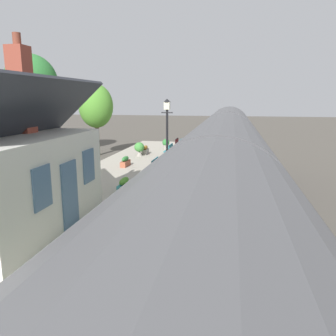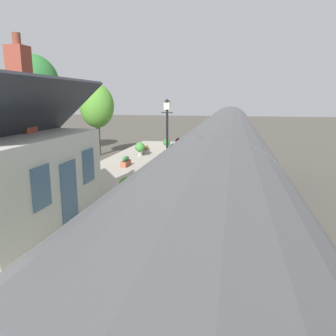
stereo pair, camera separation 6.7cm
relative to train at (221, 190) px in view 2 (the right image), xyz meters
The scene contains 20 objects.
ground_plane 4.81m from the train, 12.13° to the left, with size 160.00×160.00×0.00m, color #4C473F.
platform 6.69m from the train, 49.69° to the left, with size 32.00×6.05×0.96m, color #A39B8C.
platform_edge_coping 4.83m from the train, 26.44° to the left, with size 32.00×0.36×0.02m, color beige.
rail_near 4.75m from the train, ahead, with size 52.00×0.08×0.14m, color gray.
rail_far 4.75m from the train, ahead, with size 52.00×0.08×0.14m, color gray.
train is the anchor object (origin of this frame).
station_building 6.28m from the train, 100.65° to the left, with size 6.05×3.67×5.82m.
bench_near_building 15.36m from the train, 13.69° to the left, with size 1.40×0.43×0.88m.
bench_by_lamp 7.63m from the train, 29.11° to the left, with size 1.40×0.44×0.88m.
bench_platform_end 12.74m from the train, 17.81° to the left, with size 1.40×0.44×0.88m.
planter_bench_right 16.20m from the train, 17.21° to the left, with size 0.54×0.54×0.82m.
planter_by_door 5.59m from the train, 50.22° to the left, with size 1.07×0.32×0.59m.
planter_corner_building 13.54m from the train, 26.28° to the left, with size 0.68×0.68×1.00m.
planter_edge_far 12.35m from the train, 13.85° to the left, with size 0.56×0.56×0.89m.
planter_under_sign 10.48m from the train, 34.12° to the left, with size 1.05×0.32×0.58m.
planter_bench_left 14.23m from the train, 24.04° to the left, with size 0.94×0.32×0.62m.
lamp_post_platform 5.36m from the train, 29.51° to the left, with size 0.32×0.50×3.89m.
station_sign_board 10.19m from the train, 17.04° to the left, with size 0.96×0.06×1.57m.
tree_far_right 23.13m from the train, 45.49° to the left, with size 4.36×4.33×8.44m.
tree_behind_building 20.57m from the train, 33.03° to the left, with size 2.89×2.88×6.05m.
Camera 2 is at (-13.73, -1.18, 4.87)m, focal length 35.38 mm.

